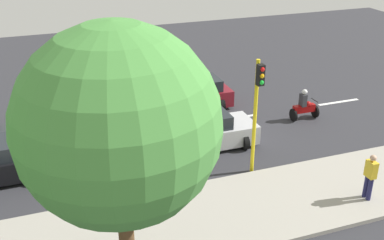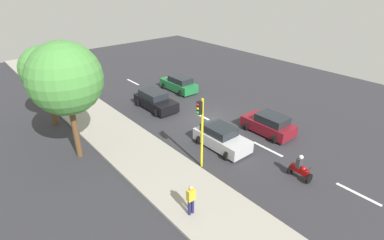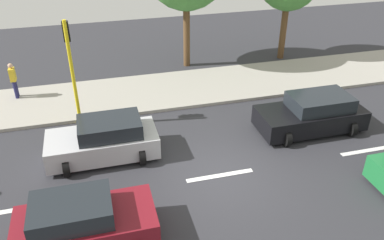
{
  "view_description": "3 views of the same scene",
  "coord_description": "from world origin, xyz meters",
  "px_view_note": "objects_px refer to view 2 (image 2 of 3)",
  "views": [
    {
      "loc": [
        18.72,
        -2.9,
        9.38
      ],
      "look_at": [
        2.43,
        2.97,
        1.43
      ],
      "focal_mm": 43.91,
      "sensor_mm": 36.0,
      "label": 1
    },
    {
      "loc": [
        15.09,
        15.97,
        10.8
      ],
      "look_at": [
        2.9,
        1.47,
        1.41
      ],
      "focal_mm": 28.08,
      "sensor_mm": 36.0,
      "label": 2
    },
    {
      "loc": [
        -10.36,
        3.77,
        8.61
      ],
      "look_at": [
        2.53,
        0.33,
        0.87
      ],
      "focal_mm": 37.19,
      "sensor_mm": 36.0,
      "label": 3
    }
  ],
  "objects_px": {
    "car_black": "(155,101)",
    "street_tree_south": "(65,79)",
    "car_silver": "(221,138)",
    "street_tree_north": "(44,70)",
    "pedestrian_near_signal": "(191,199)",
    "motorcycle": "(300,169)",
    "traffic_light_corner": "(201,124)",
    "car_maroon": "(269,124)",
    "car_green": "(179,84)"
  },
  "relations": [
    {
      "from": "car_black",
      "to": "street_tree_south",
      "type": "height_order",
      "value": "street_tree_south"
    },
    {
      "from": "car_silver",
      "to": "street_tree_south",
      "type": "xyz_separation_m",
      "value": [
        7.84,
        -5.1,
        4.55
      ]
    },
    {
      "from": "street_tree_north",
      "to": "street_tree_south",
      "type": "height_order",
      "value": "street_tree_south"
    },
    {
      "from": "car_silver",
      "to": "pedestrian_near_signal",
      "type": "bearing_deg",
      "value": 32.57
    },
    {
      "from": "motorcycle",
      "to": "street_tree_south",
      "type": "bearing_deg",
      "value": -49.84
    },
    {
      "from": "car_silver",
      "to": "traffic_light_corner",
      "type": "distance_m",
      "value": 3.56
    },
    {
      "from": "traffic_light_corner",
      "to": "street_tree_south",
      "type": "height_order",
      "value": "street_tree_south"
    },
    {
      "from": "car_black",
      "to": "street_tree_north",
      "type": "height_order",
      "value": "street_tree_north"
    },
    {
      "from": "car_maroon",
      "to": "motorcycle",
      "type": "relative_size",
      "value": 2.5
    },
    {
      "from": "car_maroon",
      "to": "motorcycle",
      "type": "distance_m",
      "value": 5.46
    },
    {
      "from": "traffic_light_corner",
      "to": "street_tree_north",
      "type": "bearing_deg",
      "value": -67.02
    },
    {
      "from": "car_green",
      "to": "street_tree_north",
      "type": "xyz_separation_m",
      "value": [
        12.01,
        -0.36,
        3.73
      ]
    },
    {
      "from": "traffic_light_corner",
      "to": "motorcycle",
      "type": "bearing_deg",
      "value": 128.89
    },
    {
      "from": "car_maroon",
      "to": "street_tree_north",
      "type": "relative_size",
      "value": 0.62
    },
    {
      "from": "car_silver",
      "to": "street_tree_north",
      "type": "xyz_separation_m",
      "value": [
        7.56,
        -10.75,
        3.73
      ]
    },
    {
      "from": "car_maroon",
      "to": "street_tree_south",
      "type": "relative_size",
      "value": 0.51
    },
    {
      "from": "car_green",
      "to": "pedestrian_near_signal",
      "type": "bearing_deg",
      "value": 54.07
    },
    {
      "from": "traffic_light_corner",
      "to": "street_tree_south",
      "type": "xyz_separation_m",
      "value": [
        5.2,
        -5.96,
        2.33
      ]
    },
    {
      "from": "car_black",
      "to": "pedestrian_near_signal",
      "type": "height_order",
      "value": "pedestrian_near_signal"
    },
    {
      "from": "car_black",
      "to": "pedestrian_near_signal",
      "type": "relative_size",
      "value": 2.55
    },
    {
      "from": "car_green",
      "to": "street_tree_south",
      "type": "xyz_separation_m",
      "value": [
        12.29,
        5.29,
        4.55
      ]
    },
    {
      "from": "car_silver",
      "to": "car_maroon",
      "type": "relative_size",
      "value": 1.04
    },
    {
      "from": "car_green",
      "to": "street_tree_south",
      "type": "distance_m",
      "value": 14.13
    },
    {
      "from": "car_black",
      "to": "traffic_light_corner",
      "type": "distance_m",
      "value": 9.86
    },
    {
      "from": "car_silver",
      "to": "car_maroon",
      "type": "bearing_deg",
      "value": 167.96
    },
    {
      "from": "pedestrian_near_signal",
      "to": "car_black",
      "type": "bearing_deg",
      "value": -116.43
    },
    {
      "from": "street_tree_south",
      "to": "motorcycle",
      "type": "bearing_deg",
      "value": 130.16
    },
    {
      "from": "pedestrian_near_signal",
      "to": "street_tree_south",
      "type": "bearing_deg",
      "value": -76.52
    },
    {
      "from": "car_green",
      "to": "pedestrian_near_signal",
      "type": "distance_m",
      "value": 17.36
    },
    {
      "from": "car_maroon",
      "to": "car_silver",
      "type": "bearing_deg",
      "value": -12.04
    },
    {
      "from": "street_tree_south",
      "to": "street_tree_north",
      "type": "bearing_deg",
      "value": -92.82
    },
    {
      "from": "traffic_light_corner",
      "to": "car_black",
      "type": "bearing_deg",
      "value": -107.28
    },
    {
      "from": "car_silver",
      "to": "street_tree_north",
      "type": "distance_m",
      "value": 13.66
    },
    {
      "from": "pedestrian_near_signal",
      "to": "traffic_light_corner",
      "type": "xyz_separation_m",
      "value": [
        -3.1,
        -2.8,
        1.87
      ]
    },
    {
      "from": "car_black",
      "to": "car_silver",
      "type": "bearing_deg",
      "value": 88.53
    },
    {
      "from": "street_tree_south",
      "to": "pedestrian_near_signal",
      "type": "bearing_deg",
      "value": 103.48
    },
    {
      "from": "car_silver",
      "to": "street_tree_south",
      "type": "distance_m",
      "value": 10.4
    },
    {
      "from": "car_green",
      "to": "motorcycle",
      "type": "distance_m",
      "value": 16.14
    },
    {
      "from": "car_black",
      "to": "pedestrian_near_signal",
      "type": "xyz_separation_m",
      "value": [
        5.95,
        11.98,
        0.35
      ]
    },
    {
      "from": "car_silver",
      "to": "pedestrian_near_signal",
      "type": "distance_m",
      "value": 6.82
    },
    {
      "from": "pedestrian_near_signal",
      "to": "street_tree_south",
      "type": "xyz_separation_m",
      "value": [
        2.1,
        -8.77,
        4.2
      ]
    },
    {
      "from": "car_silver",
      "to": "car_black",
      "type": "bearing_deg",
      "value": -91.47
    },
    {
      "from": "car_maroon",
      "to": "pedestrian_near_signal",
      "type": "relative_size",
      "value": 2.26
    },
    {
      "from": "motorcycle",
      "to": "traffic_light_corner",
      "type": "relative_size",
      "value": 0.34
    },
    {
      "from": "car_black",
      "to": "motorcycle",
      "type": "distance_m",
      "value": 13.72
    },
    {
      "from": "car_green",
      "to": "car_maroon",
      "type": "height_order",
      "value": "same"
    },
    {
      "from": "car_maroon",
      "to": "traffic_light_corner",
      "type": "xyz_separation_m",
      "value": [
        6.73,
        -0.01,
        2.22
      ]
    },
    {
      "from": "car_black",
      "to": "street_tree_south",
      "type": "bearing_deg",
      "value": 21.74
    },
    {
      "from": "motorcycle",
      "to": "street_tree_north",
      "type": "relative_size",
      "value": 0.25
    },
    {
      "from": "street_tree_north",
      "to": "car_green",
      "type": "bearing_deg",
      "value": 178.29
    }
  ]
}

